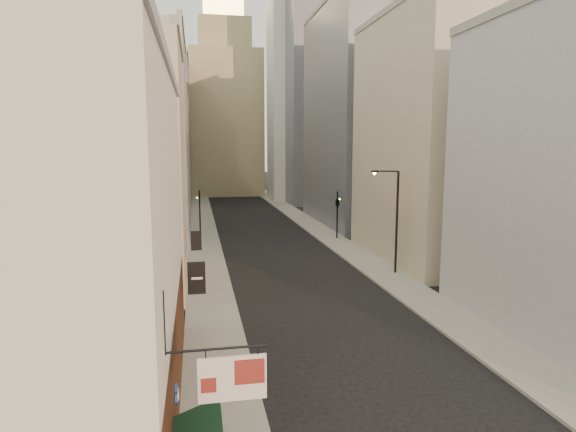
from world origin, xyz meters
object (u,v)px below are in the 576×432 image
object	(u,v)px
clock_tower	(225,107)
traffic_light_right	(337,202)
white_tower	(292,95)
traffic_light_left	(200,204)
streetlamp_mid	(394,216)

from	to	relation	value
clock_tower	traffic_light_right	size ratio (longest dim) A/B	8.98
clock_tower	traffic_light_right	bearing A→B (deg)	-81.29
white_tower	traffic_light_right	world-z (taller)	white_tower
traffic_light_right	clock_tower	bearing A→B (deg)	-80.09
traffic_light_left	traffic_light_right	bearing A→B (deg)	-177.22
white_tower	traffic_light_right	xyz separation A→B (m)	(-2.98, -38.34, -14.65)
traffic_light_left	white_tower	bearing A→B (deg)	-97.06
streetlamp_mid	clock_tower	bearing A→B (deg)	118.35
streetlamp_mid	traffic_light_right	distance (m)	14.12
white_tower	traffic_light_left	xyz separation A→B (m)	(-16.89, -34.24, -15.10)
streetlamp_mid	traffic_light_right	bearing A→B (deg)	111.91
clock_tower	streetlamp_mid	xyz separation A→B (m)	(8.16, -66.45, -13.18)
streetlamp_mid	traffic_light_right	xyz separation A→B (m)	(-0.14, 14.11, -0.50)
traffic_light_right	white_tower	bearing A→B (deg)	-93.25
clock_tower	streetlamp_mid	bearing A→B (deg)	-83.00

